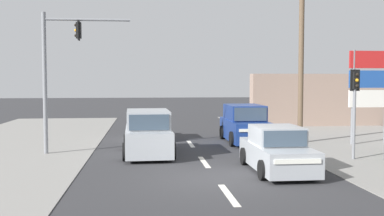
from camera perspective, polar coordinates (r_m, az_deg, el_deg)
ground_plane at (r=14.45m, az=3.17°, el=-8.99°), size 140.00×140.00×0.00m
lane_dash_near at (r=12.53m, az=4.67°, el=-10.92°), size 0.20×2.40×0.01m
lane_dash_mid at (r=17.35m, az=1.55°, el=-6.87°), size 0.20×2.40×0.01m
lane_dash_far at (r=22.26m, az=-0.18°, el=-4.57°), size 0.20×2.40×0.01m
utility_pole_midground_right at (r=23.08m, az=13.45°, el=9.90°), size 3.78×0.40×10.74m
traffic_signal_mast at (r=19.89m, az=-16.71°, el=5.38°), size 3.69×0.44×6.00m
pedestal_signal_right_kerb at (r=18.75m, az=19.96°, el=1.12°), size 0.44×0.31×3.56m
shopping_plaza_sign at (r=23.53m, az=21.65°, el=2.90°), size 2.10×0.16×4.60m
shopfront_wall_far at (r=32.77m, az=17.79°, el=1.00°), size 12.00×1.00×3.60m
suv_crossing_left at (r=18.98m, az=-5.63°, el=-3.31°), size 2.15×4.58×1.90m
sedan_receding_far at (r=15.79m, az=10.71°, el=-5.39°), size 1.89×4.24×1.56m
hatchback_oncoming_near at (r=24.15m, az=-5.61°, el=-2.29°), size 1.93×3.72×1.53m
suv_oncoming_mid at (r=22.97m, az=6.72°, el=-2.14°), size 2.08×4.55×1.90m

